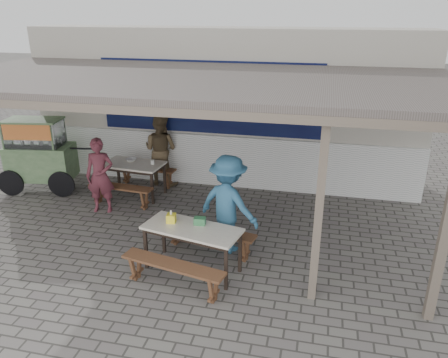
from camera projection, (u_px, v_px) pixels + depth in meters
ground at (177, 247)px, 7.62m from camera, size 60.00×60.00×0.00m
back_wall at (223, 107)px, 10.24m from camera, size 9.00×1.28×3.50m
warung_roof at (189, 82)px, 7.44m from camera, size 9.00×4.21×2.81m
table_left at (133, 167)px, 9.50m from camera, size 1.34×0.84×0.75m
bench_left_street at (121, 191)px, 9.10m from camera, size 1.41×0.39×0.45m
bench_left_wall at (147, 172)px, 10.15m from camera, size 1.41×0.39×0.45m
table_right at (192, 232)px, 6.73m from camera, size 1.62×0.94×0.75m
bench_right_street at (173, 270)px, 6.35m from camera, size 1.64×0.61×0.45m
bench_right_wall at (210, 234)px, 7.36m from camera, size 1.64×0.61×0.45m
vendor_cart at (39, 152)px, 9.73m from camera, size 1.99×1.04×1.64m
patron_street_side at (100, 176)px, 8.72m from camera, size 0.63×0.48×1.54m
patron_wall_side at (161, 150)px, 10.08m from camera, size 0.93×0.79×1.68m
patron_right_table at (228, 204)px, 7.26m from camera, size 1.25×0.99×1.70m
tissue_box at (171, 218)px, 6.85m from camera, size 0.15×0.15×0.14m
donation_box at (200, 221)px, 6.79m from camera, size 0.19×0.13×0.12m
condiment_jar at (152, 162)px, 9.41m from camera, size 0.08×0.08×0.09m
condiment_bowl at (131, 160)px, 9.61m from camera, size 0.29×0.29×0.05m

